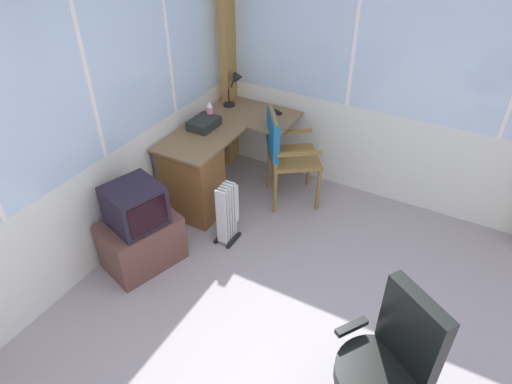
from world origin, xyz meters
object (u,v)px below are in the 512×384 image
Objects in this scene: desk_lamp at (236,83)px; wooden_armchair at (282,147)px; tv_remote at (276,112)px; paper_tray at (204,123)px; desk at (197,174)px; space_heater at (228,212)px; office_chair at (392,358)px; spray_bottle at (210,112)px; tv_on_stand at (140,231)px.

wooden_armchair is at bearing -116.80° from desk_lamp.
paper_tray is at bearing 166.46° from tv_remote.
desk reaches higher than space_heater.
spray_bottle is at bearing 54.28° from office_chair.
desk_lamp is 0.44× the size of tv_on_stand.
paper_tray is (0.30, 0.09, 0.40)m from desk.
space_heater is at bearing -138.14° from spray_bottle.
desk_lamp is 1.66× the size of spray_bottle.
wooden_armchair is (0.56, -0.65, 0.21)m from desk.
wooden_armchair reaches higher than space_heater.
tv_remote is (0.01, -0.47, -0.22)m from desk_lamp.
office_chair is at bearing -119.07° from desk.
desk is at bearing -162.98° from paper_tray.
tv_on_stand is at bearing -174.88° from paper_tray.
office_chair is 1.30× the size of tv_on_stand.
wooden_armchair is at bearing -23.83° from tv_on_stand.
desk is 2.31× the size of space_heater.
tv_on_stand is 0.80m from space_heater.
tv_on_stand is at bearing -168.63° from tv_remote.
spray_bottle is at bearing 41.86° from space_heater.
spray_bottle is (0.45, 0.11, 0.46)m from desk.
office_chair is at bearing -116.97° from tv_remote.
desk is 9.41× the size of tv_remote.
tv_remote is 0.25× the size of space_heater.
desk is at bearing -179.03° from tv_remote.
desk is at bearing 64.56° from space_heater.
paper_tray is 0.80m from wooden_armchair.
wooden_armchair reaches higher than tv_on_stand.
spray_bottle is 2.91m from office_chair.
desk_lamp is 1.48m from space_heater.
desk is 1.74× the size of tv_on_stand.
tv_remote is 0.18× the size of tv_on_stand.
paper_tray is 0.28× the size of office_chair.
tv_on_stand is at bearing 80.59° from office_chair.
paper_tray reaches higher than desk.
paper_tray is (-0.14, -0.02, -0.06)m from spray_bottle.
desk is 0.51m from paper_tray.
office_chair is (-2.19, -1.86, -0.18)m from tv_remote.
tv_remote is at bearing -21.71° from desk.
wooden_armchair is at bearing -81.56° from spray_bottle.
paper_tray is (-0.64, 0.47, 0.03)m from tv_remote.
spray_bottle is at bearing 158.20° from tv_remote.
wooden_armchair is (0.25, -0.74, -0.19)m from paper_tray.
spray_bottle is 0.27× the size of tv_on_stand.
wooden_armchair is 1.22× the size of tv_on_stand.
wooden_armchair is at bearing -10.42° from space_heater.
spray_bottle reaches higher than desk.
desk is 0.56m from space_heater.
tv_on_stand is (-1.43, 0.63, -0.27)m from wooden_armchair.
spray_bottle is 0.35× the size of space_heater.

